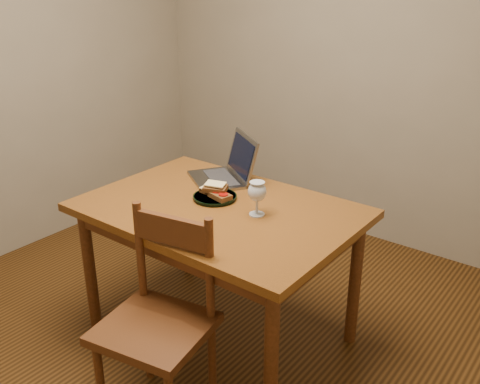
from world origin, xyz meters
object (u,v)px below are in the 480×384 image
Objects in this scene: chair at (157,314)px; laptop at (228,168)px; table at (219,223)px; milk_glass at (257,198)px; plate at (215,197)px.

chair is 1.11× the size of laptop.
chair reaches higher than table.
laptop is (-0.39, 0.27, -0.02)m from milk_glass.
laptop is (-0.12, 0.25, 0.05)m from plate.
table is at bearing 92.69° from chair.
milk_glass is at bearing -4.97° from plate.
plate is 1.31× the size of milk_glass.
plate is at bearing 175.03° from milk_glass.
milk_glass reaches higher than chair.
chair is at bearing -71.58° from plate.
chair is 0.68m from milk_glass.
milk_glass reaches higher than table.
laptop reaches higher than chair.
chair is 2.96× the size of milk_glass.
plate is at bearing 141.28° from table.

